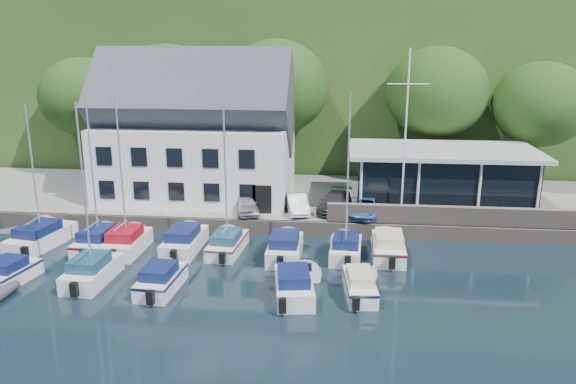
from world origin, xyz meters
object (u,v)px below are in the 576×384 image
object	(u,v)px
boat_r1_1	(93,177)
flagpole	(405,136)
boat_r1_3	(184,238)
boat_r1_4	(226,187)
boat_r1_5	(285,245)
boat_r2_2	(161,277)
boat_r1_6	(348,186)
boat_r1_0	(33,173)
boat_r2_4	(360,282)
car_dgrey	(335,202)
car_blue	(366,206)
boat_r1_2	(122,176)
boat_r2_3	(294,282)
harbor_building	(197,139)
boat_r1_7	(388,244)
car_white	(297,203)
boat_r2_1	(85,198)
car_silver	(246,204)
boat_r2_0	(10,270)
club_pavilion	(441,177)

from	to	relation	value
boat_r1_1	flagpole	bearing A→B (deg)	18.06
boat_r1_3	boat_r1_4	size ratio (longest dim) A/B	0.78
boat_r1_5	boat_r2_2	bearing A→B (deg)	-140.09
boat_r1_5	boat_r1_6	bearing A→B (deg)	5.30
boat_r1_0	flagpole	bearing A→B (deg)	21.86
boat_r1_5	boat_r2_4	size ratio (longest dim) A/B	1.07
boat_r1_0	boat_r2_2	distance (m)	11.71
car_dgrey	boat_r1_0	size ratio (longest dim) A/B	0.46
car_blue	boat_r1_2	bearing A→B (deg)	-145.08
boat_r1_0	boat_r2_3	size ratio (longest dim) A/B	1.60
harbor_building	boat_r1_7	bearing A→B (deg)	-31.94
boat_r1_5	boat_r1_6	xyz separation A→B (m)	(3.61, 0.37, 3.65)
car_dgrey	boat_r1_7	bearing A→B (deg)	-46.27
flagpole	boat_r2_2	xyz separation A→B (m)	(-13.19, -10.40, -5.83)
boat_r1_7	boat_r1_3	bearing A→B (deg)	-177.92
boat_r2_3	boat_r1_5	bearing A→B (deg)	92.55
car_white	car_blue	world-z (taller)	car_blue
car_blue	boat_r1_3	size ratio (longest dim) A/B	0.59
flagpole	boat_r1_4	size ratio (longest dim) A/B	1.34
car_white	boat_r2_3	xyz separation A→B (m)	(0.80, -11.05, -0.88)
boat_r1_3	boat_r1_6	world-z (taller)	boat_r1_6
boat_r2_1	boat_r2_2	world-z (taller)	boat_r2_1
boat_r1_7	boat_r2_2	distance (m)	13.43
car_silver	boat_r1_5	world-z (taller)	car_silver
car_dgrey	boat_r2_0	bearing A→B (deg)	-132.93
boat_r2_3	boat_r1_0	bearing A→B (deg)	153.00
car_blue	flagpole	bearing A→B (deg)	4.03
harbor_building	boat_r1_2	distance (m)	9.66
car_silver	boat_r1_5	bearing A→B (deg)	-77.49
car_blue	boat_r1_0	world-z (taller)	boat_r1_0
boat_r1_5	boat_r2_4	world-z (taller)	boat_r1_5
boat_r1_6	harbor_building	bearing A→B (deg)	144.24
boat_r2_1	boat_r1_1	bearing A→B (deg)	111.63
club_pavilion	flagpole	size ratio (longest dim) A/B	1.19
boat_r1_6	boat_r2_2	distance (m)	11.60
flagpole	boat_r1_4	world-z (taller)	flagpole
boat_r1_5	boat_r1_6	distance (m)	5.15
boat_r1_3	car_blue	bearing A→B (deg)	26.07
boat_r1_5	boat_r2_3	size ratio (longest dim) A/B	1.00
harbor_building	boat_r1_2	bearing A→B (deg)	-102.52
harbor_building	flagpole	size ratio (longest dim) A/B	1.30
car_dgrey	car_blue	bearing A→B (deg)	-6.89
boat_r1_3	boat_r1_5	size ratio (longest dim) A/B	1.10
car_silver	boat_r1_1	distance (m)	10.32
club_pavilion	boat_r1_0	xyz separation A→B (m)	(-25.83, -8.51, 1.66)
flagpole	car_white	bearing A→B (deg)	174.72
boat_r2_1	boat_r1_7	bearing A→B (deg)	20.17
club_pavilion	car_dgrey	size ratio (longest dim) A/B	3.06
car_blue	car_dgrey	bearing A→B (deg)	173.46
boat_r2_1	boat_r2_3	bearing A→B (deg)	-1.20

